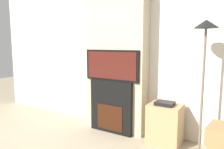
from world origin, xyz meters
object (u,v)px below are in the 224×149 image
Objects in this scene: fireplace at (112,107)px; media_stand at (165,124)px; floor_lamp at (205,54)px; television at (112,65)px.

fireplace reaches higher than media_stand.
floor_lamp reaches higher than media_stand.
television is 1.19m from media_stand.
television is at bearing -90.00° from fireplace.
floor_lamp is at bearing -2.75° from fireplace.
floor_lamp is 2.72× the size of media_stand.
floor_lamp is at bearing -10.02° from media_stand.
fireplace is at bearing 90.00° from television.
fireplace is 0.89× the size of television.
floor_lamp is (1.37, -0.07, 0.88)m from fireplace.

